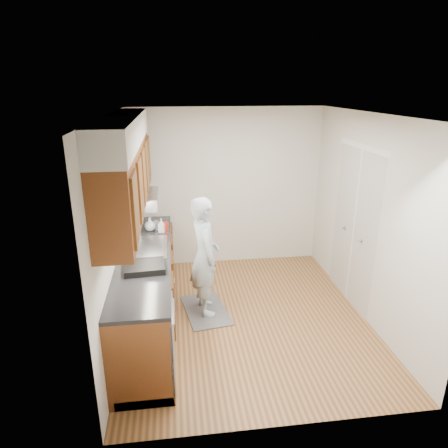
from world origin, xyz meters
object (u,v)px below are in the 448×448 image
(soap_bottle_a, at_px, (136,225))
(soda_can, at_px, (166,227))
(person, at_px, (205,249))
(soap_bottle_b, at_px, (161,225))
(dish_rack, at_px, (145,267))
(soap_bottle_c, at_px, (150,224))
(steel_can, at_px, (156,225))

(soap_bottle_a, relative_size, soda_can, 2.08)
(soap_bottle_a, xyz_separation_m, soda_can, (0.38, 0.09, -0.07))
(person, distance_m, soap_bottle_b, 0.76)
(soap_bottle_a, bearing_deg, soda_can, 12.83)
(soap_bottle_b, height_order, dish_rack, soap_bottle_b)
(soda_can, bearing_deg, person, -47.89)
(soap_bottle_a, xyz_separation_m, soap_bottle_c, (0.16, 0.15, -0.04))
(dish_rack, bearing_deg, soda_can, 74.62)
(person, xyz_separation_m, dish_rack, (-0.69, -0.64, 0.09))
(steel_can, bearing_deg, person, -45.17)
(soap_bottle_a, distance_m, soda_can, 0.39)
(person, bearing_deg, soap_bottle_b, 37.61)
(soap_bottle_a, bearing_deg, steel_can, 33.98)
(soap_bottle_a, bearing_deg, soap_bottle_c, 42.81)
(soap_bottle_b, distance_m, dish_rack, 1.17)
(person, distance_m, steel_can, 0.86)
(person, distance_m, dish_rack, 0.94)
(person, height_order, soap_bottle_c, person)
(person, xyz_separation_m, soap_bottle_c, (-0.69, 0.59, 0.15))
(soap_bottle_a, distance_m, soap_bottle_b, 0.33)
(soap_bottle_a, bearing_deg, soap_bottle_b, 13.69)
(soap_bottle_a, distance_m, soap_bottle_c, 0.23)
(person, distance_m, soap_bottle_a, 0.98)
(soda_can, bearing_deg, dish_rack, -100.55)
(person, bearing_deg, soap_bottle_c, 41.20)
(soda_can, height_order, steel_can, soda_can)
(person, height_order, soap_bottle_a, person)
(soap_bottle_b, relative_size, dish_rack, 0.45)
(soap_bottle_c, relative_size, soda_can, 1.44)
(dish_rack, bearing_deg, person, 37.87)
(soap_bottle_b, xyz_separation_m, soda_can, (0.06, 0.01, -0.03))
(soap_bottle_a, relative_size, soap_bottle_c, 1.45)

